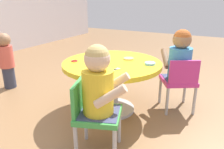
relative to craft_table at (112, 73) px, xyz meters
The scene contains 14 objects.
ground_plane 0.38m from the craft_table, ahead, with size 10.00×10.00×0.00m, color olive.
craft_table is the anchor object (origin of this frame).
child_chair_left 0.64m from the craft_table, 163.58° to the right, with size 0.38×0.38×0.54m.
seated_child_left 0.66m from the craft_table, 160.01° to the right, with size 0.37×0.42×0.51m.
child_chair_right 0.64m from the craft_table, 62.31° to the right, with size 0.41×0.41×0.54m.
seated_child_right 0.66m from the craft_table, 58.73° to the right, with size 0.43×0.41×0.51m.
toddler_standing 1.39m from the craft_table, 93.08° to the left, with size 0.17×0.17×0.67m.
rolling_pin 0.30m from the craft_table, 78.74° to the left, with size 0.21×0.13×0.05m.
craft_scissors 0.29m from the craft_table, 151.90° to the right, with size 0.14×0.09×0.01m.
playdough_blob_0 0.22m from the craft_table, 32.90° to the right, with size 0.10×0.10×0.01m, color #F2CC72.
playdough_blob_1 0.37m from the craft_table, 76.46° to the right, with size 0.09×0.09×0.02m, color #8CCCF2.
cookie_cutter_0 0.14m from the craft_table, 113.61° to the left, with size 0.07×0.07×0.01m, color red.
cookie_cutter_1 0.37m from the craft_table, 114.93° to the left, with size 0.06×0.06×0.01m, color red.
cookie_cutter_2 0.24m from the craft_table, behind, with size 0.07×0.07×0.01m, color #4CB259.
Camera 1 is at (-1.77, -0.94, 1.07)m, focal length 36.12 mm.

